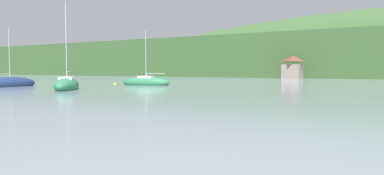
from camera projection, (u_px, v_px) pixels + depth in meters
name	position (u px, v px, depth m)	size (l,w,h in m)	color
shore_building_west	(293.00, 68.00, 92.19)	(4.90, 5.79, 6.30)	gray
sailboat_far_0	(10.00, 84.00, 51.66)	(2.64, 8.18, 9.29)	navy
sailboat_far_1	(146.00, 82.00, 56.67)	(8.63, 4.45, 9.55)	#2D754C
sailboat_far_2	(67.00, 85.00, 45.03)	(7.37, 8.31, 12.16)	#2D754C
mooring_buoy_near	(115.00, 84.00, 61.75)	(0.45, 0.45, 0.45)	yellow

